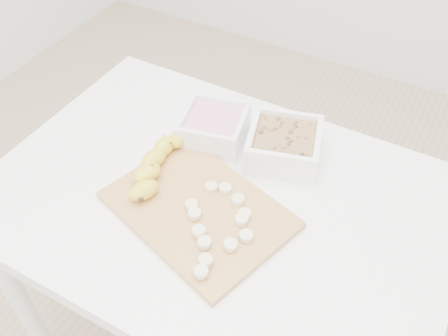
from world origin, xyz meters
The scene contains 6 objects.
table centered at (0.00, 0.00, 0.65)m, with size 1.00×0.70×0.75m.
bowl_yogurt centered at (-0.10, 0.16, 0.79)m, with size 0.18×0.18×0.07m.
bowl_granola centered at (0.07, 0.18, 0.79)m, with size 0.20×0.20×0.07m.
cutting_board centered at (-0.01, -0.06, 0.76)m, with size 0.37×0.26×0.01m, color tan.
banana centered at (-0.15, -0.01, 0.79)m, with size 0.06×0.23×0.04m, color gold, non-canonical shape.
banana_slices centered at (0.05, -0.08, 0.77)m, with size 0.16×0.23×0.02m.
Camera 1 is at (0.36, -0.62, 1.56)m, focal length 40.00 mm.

